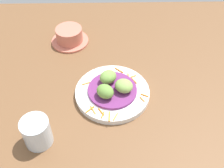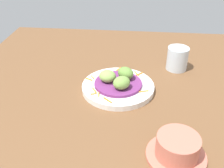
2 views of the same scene
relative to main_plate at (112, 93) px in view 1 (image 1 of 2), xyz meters
The scene contains 9 objects.
table_surface 2.28cm from the main_plate, 124.57° to the right, with size 110.00×110.00×2.00cm, color brown.
main_plate is the anchor object (origin of this frame).
cabbage_bed 1.38cm from the main_plate, ahead, with size 15.38×15.38×0.90cm, color #702D6B.
carrot_garnish 2.77cm from the main_plate, 99.68° to the left, with size 20.89×22.15×0.40cm.
guac_scoop_left 5.21cm from the main_plate, 51.57° to the left, with size 5.57×4.57×3.98cm, color olive.
guac_scoop_center 5.12cm from the main_plate, behind, with size 5.06×5.56×3.73cm, color #84A851.
guac_scoop_right 5.21cm from the main_plate, 68.43° to the right, with size 5.57×4.68×3.98cm, color #759E47.
terracotta_bowl 31.59cm from the main_plate, 60.07° to the right, with size 14.10×14.10×6.01cm.
water_glass 26.40cm from the main_plate, 38.79° to the left, with size 7.64×7.64×8.44cm, color silver.
Camera 1 is at (1.89, 58.25, 67.94)cm, focal length 43.97 mm.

